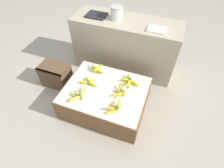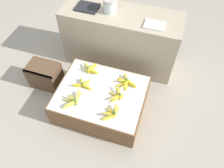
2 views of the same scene
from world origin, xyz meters
name	(u,v)px [view 2 (image 2 of 2)]	position (x,y,z in m)	size (l,w,h in m)	color
ground_plane	(102,107)	(0.00, 0.00, 0.00)	(10.00, 10.00, 0.00)	#A89E8E
display_platform	(101,100)	(0.00, 0.00, 0.14)	(0.90, 0.72, 0.28)	brown
back_vendor_table	(121,38)	(-0.03, 0.78, 0.35)	(1.34, 0.48, 0.70)	tan
wooden_crate	(45,75)	(-0.74, 0.11, 0.15)	(0.35, 0.24, 0.29)	brown
banana_bunch_front_left	(73,100)	(-0.22, -0.19, 0.31)	(0.18, 0.25, 0.09)	gold
banana_bunch_front_midleft	(112,113)	(0.19, -0.21, 0.32)	(0.14, 0.20, 0.11)	gold
banana_bunch_middle_left	(83,84)	(-0.20, 0.02, 0.31)	(0.22, 0.14, 0.08)	yellow
banana_bunch_middle_midleft	(118,95)	(0.18, 0.00, 0.31)	(0.16, 0.21, 0.08)	gold
banana_bunch_back_left	(90,69)	(-0.21, 0.24, 0.31)	(0.20, 0.15, 0.09)	yellow
banana_bunch_back_midleft	(126,82)	(0.21, 0.19, 0.31)	(0.23, 0.21, 0.09)	yellow
glass_jar	(110,5)	(-0.15, 0.77, 0.77)	(0.15, 0.15, 0.15)	silver
foam_tray_white	(154,25)	(0.35, 0.67, 0.71)	(0.20, 0.15, 0.02)	white
foam_tray_dark	(87,7)	(-0.41, 0.75, 0.71)	(0.25, 0.20, 0.02)	#232328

